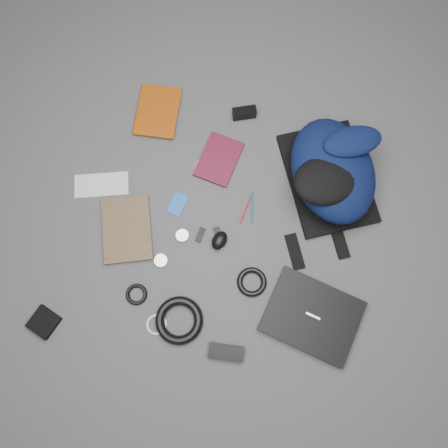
% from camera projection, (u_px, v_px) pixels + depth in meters
% --- Properties ---
extents(ground, '(4.00, 4.00, 0.00)m').
position_uv_depth(ground, '(224.00, 225.00, 1.77)').
color(ground, '#4F4F51').
rests_on(ground, ground).
extents(backpack, '(0.51, 0.59, 0.21)m').
position_uv_depth(backpack, '(333.00, 170.00, 1.71)').
color(backpack, black).
rests_on(backpack, ground).
extents(laptop, '(0.40, 0.34, 0.03)m').
position_uv_depth(laptop, '(312.00, 316.00, 1.67)').
color(laptop, black).
rests_on(laptop, ground).
extents(textbook_red, '(0.19, 0.25, 0.03)m').
position_uv_depth(textbook_red, '(137.00, 109.00, 1.88)').
color(textbook_red, '#893507').
rests_on(textbook_red, ground).
extents(comic_book, '(0.27, 0.31, 0.02)m').
position_uv_depth(comic_book, '(103.00, 232.00, 1.75)').
color(comic_book, '#B4800C').
rests_on(comic_book, ground).
extents(envelope, '(0.24, 0.16, 0.00)m').
position_uv_depth(envelope, '(101.00, 185.00, 1.81)').
color(envelope, silver).
rests_on(envelope, ground).
extents(dvd_case, '(0.19, 0.23, 0.02)m').
position_uv_depth(dvd_case, '(219.00, 159.00, 1.83)').
color(dvd_case, '#480D1D').
rests_on(dvd_case, ground).
extents(compact_camera, '(0.11, 0.07, 0.06)m').
position_uv_depth(compact_camera, '(244.00, 113.00, 1.86)').
color(compact_camera, black).
rests_on(compact_camera, ground).
extents(sticker_disc, '(0.09, 0.09, 0.00)m').
position_uv_depth(sticker_disc, '(204.00, 167.00, 1.83)').
color(sticker_disc, white).
rests_on(sticker_disc, ground).
extents(pen_teal, '(0.03, 0.13, 0.01)m').
position_uv_depth(pen_teal, '(252.00, 207.00, 1.78)').
color(pen_teal, '#0C5A6E').
rests_on(pen_teal, ground).
extents(pen_red, '(0.03, 0.12, 0.01)m').
position_uv_depth(pen_red, '(245.00, 210.00, 1.78)').
color(pen_red, '#B30D21').
rests_on(pen_red, ground).
extents(id_badge, '(0.08, 0.10, 0.00)m').
position_uv_depth(id_badge, '(177.00, 204.00, 1.79)').
color(id_badge, blue).
rests_on(id_badge, ground).
extents(usb_black, '(0.03, 0.06, 0.01)m').
position_uv_depth(usb_black, '(200.00, 235.00, 1.75)').
color(usb_black, black).
rests_on(usb_black, ground).
extents(usb_silver, '(0.02, 0.04, 0.01)m').
position_uv_depth(usb_silver, '(222.00, 244.00, 1.75)').
color(usb_silver, '#AFAFB2').
rests_on(usb_silver, ground).
extents(key_fob, '(0.04, 0.05, 0.01)m').
position_uv_depth(key_fob, '(217.00, 232.00, 1.76)').
color(key_fob, black).
rests_on(key_fob, ground).
extents(mouse, '(0.08, 0.09, 0.04)m').
position_uv_depth(mouse, '(219.00, 240.00, 1.73)').
color(mouse, black).
rests_on(mouse, ground).
extents(headphone_left, '(0.06, 0.06, 0.01)m').
position_uv_depth(headphone_left, '(182.00, 235.00, 1.75)').
color(headphone_left, '#A9A9AB').
rests_on(headphone_left, ground).
extents(headphone_right, '(0.06, 0.06, 0.01)m').
position_uv_depth(headphone_right, '(161.00, 261.00, 1.73)').
color(headphone_right, '#B2B1B4').
rests_on(headphone_right, ground).
extents(cable_coil, '(0.13, 0.13, 0.02)m').
position_uv_depth(cable_coil, '(252.00, 282.00, 1.70)').
color(cable_coil, black).
rests_on(cable_coil, ground).
extents(power_brick, '(0.13, 0.06, 0.03)m').
position_uv_depth(power_brick, '(226.00, 352.00, 1.64)').
color(power_brick, black).
rests_on(power_brick, ground).
extents(power_cord_coil, '(0.21, 0.21, 0.04)m').
position_uv_depth(power_cord_coil, '(179.00, 320.00, 1.66)').
color(power_cord_coil, black).
rests_on(power_cord_coil, ground).
extents(pouch, '(0.13, 0.13, 0.03)m').
position_uv_depth(pouch, '(44.00, 322.00, 1.66)').
color(pouch, black).
rests_on(pouch, ground).
extents(earbud_coil, '(0.10, 0.10, 0.02)m').
position_uv_depth(earbud_coil, '(137.00, 294.00, 1.69)').
color(earbud_coil, black).
rests_on(earbud_coil, ground).
extents(white_cable_coil, '(0.08, 0.08, 0.01)m').
position_uv_depth(white_cable_coil, '(157.00, 325.00, 1.67)').
color(white_cable_coil, silver).
rests_on(white_cable_coil, ground).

